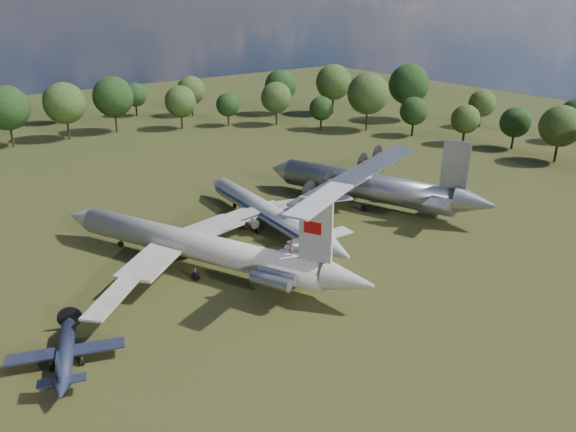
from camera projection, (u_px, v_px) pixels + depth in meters
ground at (213, 276)px, 68.56m from camera, size 300.00×300.00×0.00m
il62_airliner at (196, 251)px, 69.85m from camera, size 54.32×59.87×4.78m
tu104_jet at (268, 216)px, 81.80m from camera, size 31.75×40.96×3.93m
an12_transport at (366, 189)px, 90.37m from camera, size 49.43×52.05×5.49m
small_prop_west at (66, 356)px, 51.84m from camera, size 14.89×17.14×2.11m
person_on_il62 at (291, 248)px, 62.71m from camera, size 0.76×0.56×1.93m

